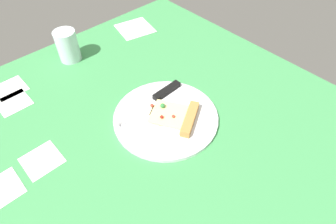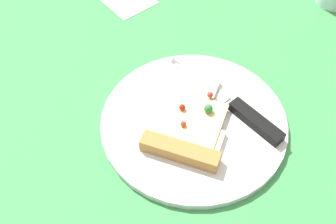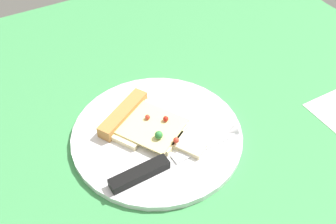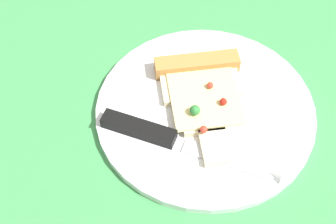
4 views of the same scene
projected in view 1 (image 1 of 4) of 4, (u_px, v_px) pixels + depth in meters
ground_plane at (148, 129)px, 81.51cm from camera, size 110.38×110.38×3.00cm
plate at (166, 117)px, 81.84cm from camera, size 29.82×29.82×1.15cm
pizza_slice at (175, 116)px, 80.33cm from camera, size 15.54×18.95×2.69cm
knife at (156, 98)px, 85.37cm from camera, size 24.05×2.86×2.45cm
drinking_glass at (68, 45)px, 97.73cm from camera, size 7.37×7.37×10.77cm
napkin at (135, 28)px, 114.92cm from camera, size 15.51×15.51×0.40cm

